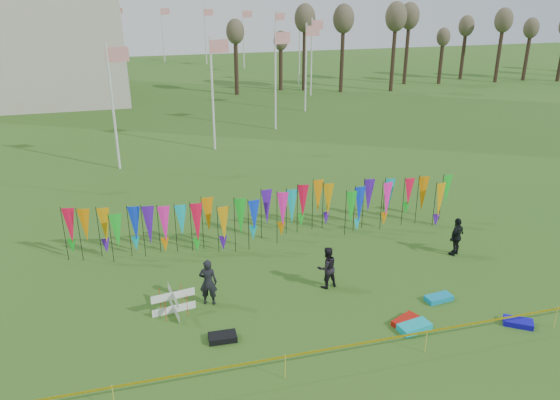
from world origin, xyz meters
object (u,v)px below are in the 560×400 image
object	(u,v)px
person_left	(208,282)
kite_bag_red	(405,321)
person_right	(457,237)
kite_bag_black	(223,337)
kite_bag_blue	(518,322)
kite_bag_teal	(439,298)
kite_bag_turquoise	(414,327)
box_kite	(174,302)
person_mid	(327,268)

from	to	relation	value
person_left	kite_bag_red	bearing A→B (deg)	172.33
person_right	kite_bag_black	bearing A→B (deg)	-11.71
kite_bag_blue	kite_bag_red	distance (m)	4.02
kite_bag_blue	kite_bag_teal	xyz separation A→B (m)	(-1.89, 2.21, -0.00)
kite_bag_turquoise	kite_bag_black	world-z (taller)	kite_bag_turquoise
person_right	box_kite	bearing A→B (deg)	-22.77
person_mid	kite_bag_blue	xyz separation A→B (m)	(5.73, -4.33, -0.77)
kite_bag_blue	kite_bag_turquoise	bearing A→B (deg)	168.99
kite_bag_turquoise	kite_bag_black	distance (m)	6.75
person_mid	person_right	world-z (taller)	person_right
kite_bag_teal	box_kite	bearing A→B (deg)	169.58
person_left	kite_bag_black	size ratio (longest dim) A/B	1.95
person_mid	kite_bag_black	size ratio (longest dim) A/B	1.82
person_mid	kite_bag_teal	bearing A→B (deg)	141.40
kite_bag_red	person_mid	bearing A→B (deg)	120.93
box_kite	kite_bag_black	distance (m)	2.57
person_mid	person_left	bearing A→B (deg)	-9.94
person_mid	kite_bag_blue	size ratio (longest dim) A/B	1.74
kite_bag_blue	kite_bag_red	xyz separation A→B (m)	(-3.84, 1.18, -0.01)
person_mid	kite_bag_turquoise	world-z (taller)	person_mid
box_kite	kite_bag_red	distance (m)	8.48
kite_bag_teal	kite_bag_red	bearing A→B (deg)	-152.15
box_kite	person_left	distance (m)	1.46
person_left	box_kite	bearing A→B (deg)	30.77
kite_bag_blue	kite_bag_teal	distance (m)	2.91
kite_bag_red	kite_bag_black	bearing A→B (deg)	173.39
box_kite	kite_bag_blue	xyz separation A→B (m)	(11.81, -4.04, -0.36)
kite_bag_blue	kite_bag_black	size ratio (longest dim) A/B	1.04
person_left	kite_bag_red	xyz separation A→B (m)	(6.63, -3.17, -0.84)
person_mid	kite_bag_blue	world-z (taller)	person_mid
person_left	kite_bag_turquoise	xyz separation A→B (m)	(6.74, -3.62, -0.82)
kite_bag_black	person_left	bearing A→B (deg)	92.34
kite_bag_blue	kite_bag_black	bearing A→B (deg)	169.44
person_right	kite_bag_red	distance (m)	6.34
person_left	kite_bag_red	size ratio (longest dim) A/B	1.76
person_right	kite_bag_red	world-z (taller)	person_right
box_kite	kite_bag_blue	distance (m)	12.49
person_mid	kite_bag_turquoise	bearing A→B (deg)	109.29
kite_bag_turquoise	kite_bag_teal	bearing A→B (deg)	38.86
box_kite	kite_bag_teal	distance (m)	10.10
person_right	kite_bag_blue	distance (m)	5.54
person_left	kite_bag_turquoise	bearing A→B (deg)	169.63
person_right	kite_bag_turquoise	distance (m)	6.57
person_mid	kite_bag_red	bearing A→B (deg)	111.20
person_right	kite_bag_black	distance (m)	11.73
kite_bag_red	kite_bag_black	distance (m)	6.57
box_kite	person_right	size ratio (longest dim) A/B	0.52
person_mid	box_kite	bearing A→B (deg)	-6.99
person_left	kite_bag_teal	size ratio (longest dim) A/B	1.78
box_kite	person_mid	size ratio (longest dim) A/B	0.53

